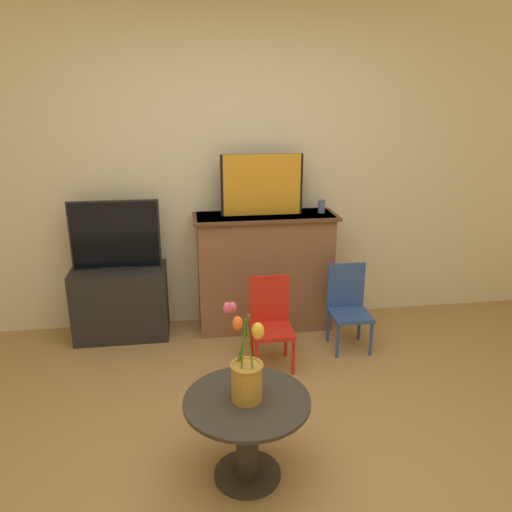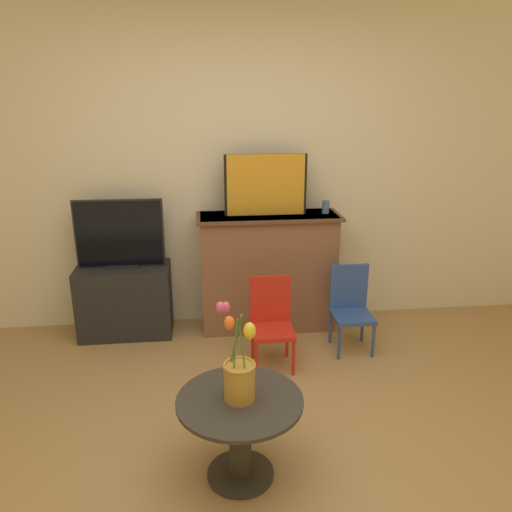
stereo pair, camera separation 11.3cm
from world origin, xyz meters
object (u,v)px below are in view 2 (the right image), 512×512
Objects in this scene: chair_red at (272,319)px; vase_tulips at (239,374)px; painting at (266,185)px; tv_monitor at (120,235)px; chair_blue at (351,305)px.

vase_tulips is (-0.31, -1.11, 0.25)m from chair_red.
tv_monitor is (-1.14, -0.02, -0.36)m from painting.
tv_monitor reaches higher than chair_blue.
painting reaches higher than chair_red.
tv_monitor is at bearing 114.88° from vase_tulips.
painting is at bearing 87.02° from chair_red.
painting is 1.20m from tv_monitor.
chair_blue is at bearing 16.01° from chair_red.
chair_blue is at bearing -36.45° from painting.
vase_tulips is at bearing -101.30° from painting.
painting reaches higher than chair_blue.
vase_tulips is at bearing -105.80° from chair_red.
tv_monitor reaches higher than chair_red.
painting is 1.00× the size of chair_red.
painting is at bearing 143.55° from chair_blue.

